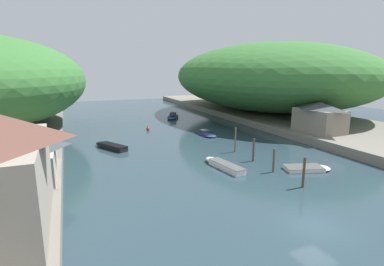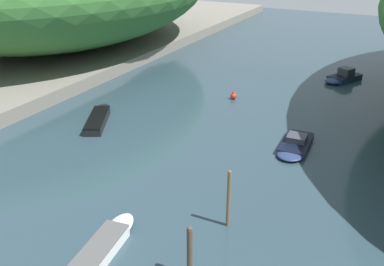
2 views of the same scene
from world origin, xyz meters
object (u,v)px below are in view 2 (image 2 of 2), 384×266
at_px(boat_white_cruiser, 342,77).
at_px(channel_buoy_near, 233,95).
at_px(boat_mid_channel, 101,249).
at_px(boat_near_quay, 99,117).
at_px(boat_cabin_cruiser, 295,146).

bearing_deg(boat_white_cruiser, channel_buoy_near, 78.64).
distance_m(boat_white_cruiser, boat_mid_channel, 34.80).
distance_m(boat_near_quay, boat_mid_channel, 17.27).
bearing_deg(boat_cabin_cruiser, boat_white_cruiser, -93.86).
distance_m(boat_white_cruiser, channel_buoy_near, 13.51).
distance_m(boat_cabin_cruiser, boat_mid_channel, 16.78).
bearing_deg(boat_white_cruiser, boat_near_quay, 78.61).
bearing_deg(channel_buoy_near, boat_white_cruiser, 51.26).
xyz_separation_m(boat_cabin_cruiser, boat_mid_channel, (-5.56, -15.83, 0.05)).
height_order(boat_near_quay, boat_cabin_cruiser, boat_cabin_cruiser).
bearing_deg(channel_buoy_near, boat_cabin_cruiser, -44.43).
relative_size(boat_near_quay, boat_cabin_cruiser, 1.22).
bearing_deg(boat_white_cruiser, boat_cabin_cruiser, 116.22).
height_order(boat_cabin_cruiser, boat_mid_channel, boat_cabin_cruiser).
bearing_deg(boat_mid_channel, boat_cabin_cruiser, 62.47).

